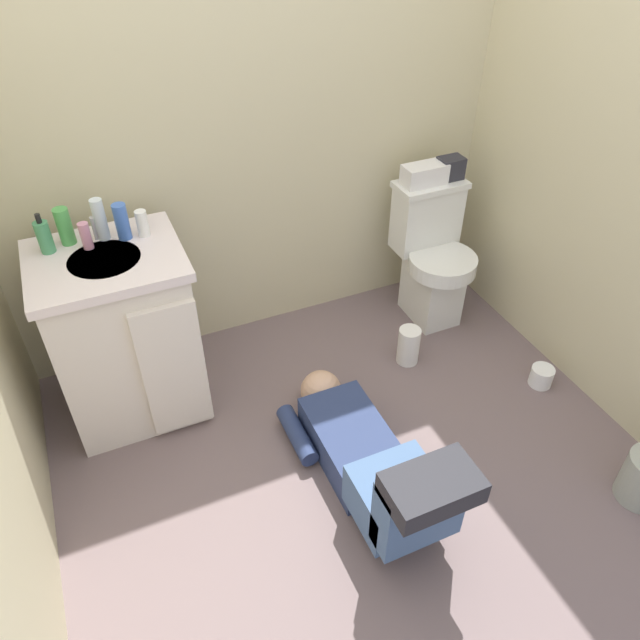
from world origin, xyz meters
name	(u,v)px	position (x,y,z in m)	size (l,w,h in m)	color
ground_plane	(345,451)	(0.00, 0.00, -0.02)	(2.91, 3.00, 0.04)	#6B5A5A
wall_back	(250,99)	(0.00, 1.04, 1.20)	(2.57, 0.08, 2.40)	beige
toilet	(432,256)	(0.83, 0.70, 0.37)	(0.36, 0.46, 0.75)	silver
vanity_cabinet	(125,335)	(-0.76, 0.64, 0.42)	(0.60, 0.53, 0.82)	silver
faucet	(95,228)	(-0.76, 0.78, 0.87)	(0.02, 0.02, 0.10)	silver
person_plumber	(372,462)	(0.00, -0.23, 0.18)	(0.39, 1.06, 0.52)	navy
tissue_box	(424,174)	(0.79, 0.79, 0.80)	(0.22, 0.11, 0.10)	silver
toiletry_bag	(450,168)	(0.94, 0.79, 0.81)	(0.12, 0.09, 0.11)	#26262D
soap_dispenser	(44,237)	(-0.95, 0.76, 0.89)	(0.06, 0.06, 0.17)	#428F5C
bottle_green	(65,226)	(-0.87, 0.80, 0.90)	(0.06, 0.06, 0.15)	#49A24D
bottle_pink	(86,236)	(-0.81, 0.73, 0.88)	(0.04, 0.04, 0.11)	pink
bottle_clear	(100,219)	(-0.74, 0.78, 0.91)	(0.05, 0.05, 0.17)	silver
bottle_blue	(122,222)	(-0.66, 0.75, 0.90)	(0.06, 0.06, 0.15)	#3C66BE
bottle_white	(142,223)	(-0.58, 0.74, 0.88)	(0.05, 0.05, 0.11)	white
paper_towel_roll	(409,346)	(0.53, 0.38, 0.10)	(0.11, 0.11, 0.20)	white
toilet_paper_roll	(541,376)	(1.04, -0.02, 0.05)	(0.11, 0.11, 0.10)	white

